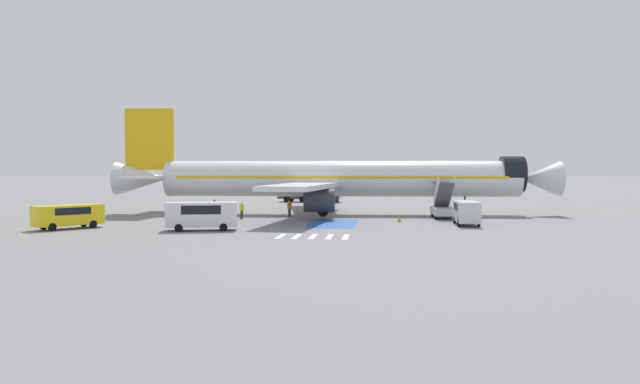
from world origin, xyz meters
The scene contains 20 objects.
ground_plane centered at (0.00, 0.00, 0.00)m, with size 600.00×600.00×0.00m, color slate.
apron_leadline_yellow centered at (0.40, 0.98, 0.00)m, with size 0.20×81.82×0.01m, color gold.
apron_stand_patch_blue centered at (0.40, -9.93, 0.00)m, with size 4.23×9.57×0.01m, color #2856A8.
apron_walkway_bar_0 centered at (-2.60, -20.85, 0.00)m, with size 0.44×3.60×0.01m, color silver.
apron_walkway_bar_1 centered at (-1.40, -20.85, 0.00)m, with size 0.44×3.60×0.01m, color silver.
apron_walkway_bar_2 centered at (-0.20, -20.85, 0.00)m, with size 0.44×3.60×0.01m, color silver.
apron_walkway_bar_3 centered at (1.00, -20.85, 0.00)m, with size 0.44×3.60×0.01m, color silver.
apron_walkway_bar_4 centered at (2.20, -20.85, 0.00)m, with size 0.44×3.60×0.01m, color silver.
airliner centered at (-0.26, 0.95, 3.83)m, with size 47.88×34.10×11.49m.
boarding_stairs_forward centered at (10.97, -3.07, 1.04)m, with size 2.39×5.30×4.38m.
fuel_tanker centered at (-5.72, 24.90, 1.72)m, with size 9.57×3.62×3.42m.
service_van_0 centered at (12.18, -10.56, 1.25)m, with size 1.86×4.99×2.09m.
service_van_1 centered at (-20.90, -17.07, 1.18)m, with size 4.75×5.48×1.96m.
service_van_2 centered at (-9.57, -17.36, 1.35)m, with size 5.92×3.28×2.26m.
ground_crew_0 centered at (-8.92, -5.84, 0.91)m, with size 0.42×0.49×1.59m.
ground_crew_1 centered at (-12.30, -3.53, 1.04)m, with size 0.46×0.29×1.79m.
ground_crew_2 centered at (-4.65, -2.60, 0.93)m, with size 0.46×0.47×1.63m.
traffic_cone_0 centered at (-9.72, -7.43, 0.30)m, with size 0.54×0.54×0.60m.
traffic_cone_1 centered at (6.43, -7.83, 0.24)m, with size 0.42×0.42×0.47m.
traffic_cone_2 centered at (-14.31, -6.48, 0.32)m, with size 0.58×0.58×0.65m.
Camera 1 is at (4.74, -65.95, 5.01)m, focal length 35.00 mm.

